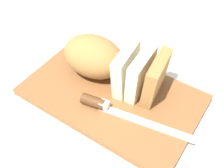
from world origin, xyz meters
The scene contains 7 objects.
ground_plane centered at (0.00, 0.00, 0.00)m, with size 3.00×3.00×0.00m, color silver.
cutting_board centered at (0.00, 0.00, 0.01)m, with size 0.42×0.25×0.02m, color brown.
bread_loaf centered at (-0.04, 0.04, 0.07)m, with size 0.27×0.14×0.11m.
bread_knife centered at (0.02, -0.05, 0.03)m, with size 0.27×0.07×0.03m.
crumb_near_knife centered at (-0.01, -0.04, 0.02)m, with size 0.01×0.01×0.01m, color #996633.
crumb_near_loaf centered at (0.02, -0.05, 0.02)m, with size 0.01×0.01×0.01m, color #996633.
crumb_stray_left centered at (0.04, -0.05, 0.02)m, with size 0.00×0.00×0.00m, color #996633.
Camera 1 is at (0.26, -0.37, 0.54)m, focal length 45.33 mm.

